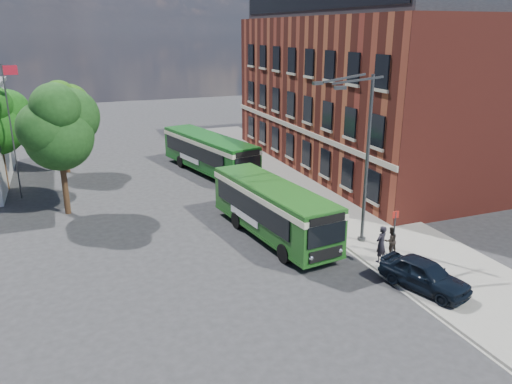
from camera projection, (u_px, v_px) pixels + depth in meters
name	position (u px, v px, depth m)	size (l,w,h in m)	color
ground	(259.00, 243.00, 27.21)	(120.00, 120.00, 0.00)	#272729
pavement	(308.00, 186.00, 36.69)	(6.00, 48.00, 0.15)	gray
kerb_line	(269.00, 192.00, 35.66)	(0.12, 48.00, 0.01)	beige
brick_office	(365.00, 82.00, 40.50)	(12.10, 26.00, 14.20)	maroon
flagpole	(12.00, 127.00, 32.89)	(0.95, 0.10, 9.00)	#3B3E40
street_lamp	(361.00, 158.00, 25.62)	(2.96, 2.38, 9.00)	#3B3E40
bus_stop_sign	(394.00, 230.00, 24.96)	(0.35, 0.08, 2.52)	#3B3E40
bus_front	(273.00, 206.00, 27.44)	(3.84, 10.18, 3.02)	#1D5419
bus_rear	(209.00, 151.00, 39.93)	(5.07, 11.58, 3.02)	#145719
parked_car	(424.00, 274.00, 21.90)	(1.64, 4.07, 1.39)	black
pedestrian_a	(381.00, 244.00, 24.42)	(0.68, 0.45, 1.87)	black
pedestrian_b	(391.00, 241.00, 25.27)	(0.72, 0.56, 1.48)	black
tree_left	(59.00, 126.00, 29.80)	(4.87, 4.63, 8.22)	#3A2315
tree_right	(62.00, 110.00, 39.07)	(4.40, 4.18, 7.43)	#3A2315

